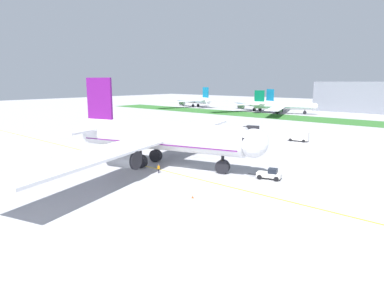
# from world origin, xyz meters

# --- Properties ---
(ground_plane) EXTENTS (600.00, 600.00, 0.00)m
(ground_plane) POSITION_xyz_m (0.00, 0.00, 0.00)
(ground_plane) COLOR #9E9EA3
(ground_plane) RESTS_ON ground
(apron_taxi_line) EXTENTS (280.00, 0.36, 0.01)m
(apron_taxi_line) POSITION_xyz_m (0.00, -3.87, 0.00)
(apron_taxi_line) COLOR yellow
(apron_taxi_line) RESTS_ON ground
(grass_median_strip) EXTENTS (320.00, 24.00, 0.10)m
(grass_median_strip) POSITION_xyz_m (0.00, 111.44, 0.05)
(grass_median_strip) COLOR #2D6628
(grass_median_strip) RESTS_ON ground
(airliner_foreground) EXTENTS (47.54, 74.12, 19.27)m
(airliner_foreground) POSITION_xyz_m (-5.42, -1.77, 6.53)
(airliner_foreground) COLOR white
(airliner_foreground) RESTS_ON ground
(pushback_tug) EXTENTS (6.39, 3.47, 2.11)m
(pushback_tug) POSITION_xyz_m (18.26, 5.22, 0.97)
(pushback_tug) COLOR white
(pushback_tug) RESTS_ON ground
(ground_crew_wingwalker_port) EXTENTS (0.60, 0.33, 1.74)m
(ground_crew_wingwalker_port) POSITION_xyz_m (-0.91, -5.86, 1.06)
(ground_crew_wingwalker_port) COLOR black
(ground_crew_wingwalker_port) RESTS_ON ground
(traffic_cone_near_nose) EXTENTS (0.36, 0.36, 0.58)m
(traffic_cone_near_nose) POSITION_xyz_m (14.16, -12.57, 0.28)
(traffic_cone_near_nose) COLOR #F2590C
(traffic_cone_near_nose) RESTS_ON ground
(traffic_cone_port_wing) EXTENTS (0.36, 0.36, 0.58)m
(traffic_cone_port_wing) POSITION_xyz_m (-27.61, -16.23, 0.28)
(traffic_cone_port_wing) COLOR #F2590C
(traffic_cone_port_wing) RESTS_ON ground
(service_truck_baggage_loader) EXTENTS (6.33, 3.30, 2.91)m
(service_truck_baggage_loader) POSITION_xyz_m (4.99, 48.12, 1.58)
(service_truck_baggage_loader) COLOR white
(service_truck_baggage_loader) RESTS_ON ground
(service_truck_fuel_bowser) EXTENTS (5.30, 4.00, 2.82)m
(service_truck_fuel_bowser) POSITION_xyz_m (-31.75, 38.20, 1.52)
(service_truck_fuel_bowser) COLOR black
(service_truck_fuel_bowser) RESTS_ON ground
(service_truck_catering_van) EXTENTS (6.04, 3.58, 2.58)m
(service_truck_catering_van) POSITION_xyz_m (-15.59, 53.76, 1.42)
(service_truck_catering_van) COLOR black
(service_truck_catering_van) RESTS_ON ground
(parked_airliner_far_left) EXTENTS (40.08, 63.53, 14.20)m
(parked_airliner_far_left) POSITION_xyz_m (-112.06, 133.42, 4.82)
(parked_airliner_far_left) COLOR white
(parked_airliner_far_left) RESTS_ON ground
(parked_airliner_far_centre) EXTENTS (39.77, 64.39, 13.76)m
(parked_airliner_far_centre) POSITION_xyz_m (-61.90, 134.19, 4.67)
(parked_airliner_far_centre) COLOR white
(parked_airliner_far_centre) RESTS_ON ground
(parked_airliner_far_right) EXTENTS (37.65, 60.66, 13.09)m
(parked_airliner_far_right) POSITION_xyz_m (-40.89, 127.92, 4.44)
(parked_airliner_far_right) COLOR white
(parked_airliner_far_right) RESTS_ON ground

